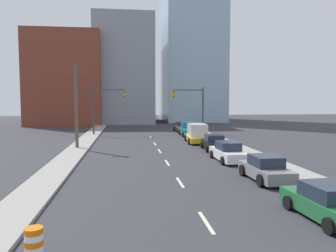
{
  "coord_description": "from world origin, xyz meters",
  "views": [
    {
      "loc": [
        -3.1,
        -4.95,
        4.84
      ],
      "look_at": [
        1.11,
        28.11,
        2.2
      ],
      "focal_mm": 35.0,
      "sensor_mm": 36.0,
      "label": 1
    }
  ],
  "objects": [
    {
      "name": "sidewalk_left",
      "position": [
        -7.86,
        46.82,
        0.09
      ],
      "size": [
        2.14,
        93.64,
        0.17
      ],
      "color": "gray",
      "rests_on": "ground"
    },
    {
      "name": "sidewalk_right",
      "position": [
        7.86,
        46.82,
        0.09
      ],
      "size": [
        2.14,
        93.64,
        0.17
      ],
      "color": "gray",
      "rests_on": "ground"
    },
    {
      "name": "lane_stripe_at_7m",
      "position": [
        0.0,
        7.41,
        0.0
      ],
      "size": [
        0.16,
        2.4,
        0.01
      ],
      "primitive_type": "cube",
      "color": "beige",
      "rests_on": "ground"
    },
    {
      "name": "lane_stripe_at_14m",
      "position": [
        0.0,
        13.78,
        0.0
      ],
      "size": [
        0.16,
        2.4,
        0.01
      ],
      "primitive_type": "cube",
      "color": "beige",
      "rests_on": "ground"
    },
    {
      "name": "lane_stripe_at_20m",
      "position": [
        0.0,
        19.87,
        0.0
      ],
      "size": [
        0.16,
        2.4,
        0.01
      ],
      "primitive_type": "cube",
      "color": "beige",
      "rests_on": "ground"
    },
    {
      "name": "lane_stripe_at_26m",
      "position": [
        0.0,
        25.78,
        0.0
      ],
      "size": [
        0.16,
        2.4,
        0.01
      ],
      "primitive_type": "cube",
      "color": "beige",
      "rests_on": "ground"
    },
    {
      "name": "lane_stripe_at_31m",
      "position": [
        0.0,
        30.94,
        0.0
      ],
      "size": [
        0.16,
        2.4,
        0.01
      ],
      "primitive_type": "cube",
      "color": "beige",
      "rests_on": "ground"
    },
    {
      "name": "lane_stripe_at_37m",
      "position": [
        0.0,
        37.49,
        0.0
      ],
      "size": [
        0.16,
        2.4,
        0.01
      ],
      "primitive_type": "cube",
      "color": "beige",
      "rests_on": "ground"
    },
    {
      "name": "building_brick_left",
      "position": [
        -14.82,
        64.33,
        8.94
      ],
      "size": [
        14.0,
        16.0,
        17.88
      ],
      "color": "brown",
      "rests_on": "ground"
    },
    {
      "name": "building_office_center",
      "position": [
        -3.48,
        68.33,
        10.91
      ],
      "size": [
        12.0,
        20.0,
        21.82
      ],
      "color": "gray",
      "rests_on": "ground"
    },
    {
      "name": "building_glass_right",
      "position": [
        12.03,
        72.33,
        18.38
      ],
      "size": [
        13.0,
        20.0,
        36.76
      ],
      "color": "#99B7CC",
      "rests_on": "ground"
    },
    {
      "name": "traffic_signal_left",
      "position": [
        -6.36,
        40.83,
        4.33
      ],
      "size": [
        4.55,
        0.35,
        6.68
      ],
      "color": "#38383D",
      "rests_on": "ground"
    },
    {
      "name": "traffic_signal_right",
      "position": [
        6.52,
        40.83,
        4.33
      ],
      "size": [
        4.55,
        0.35,
        6.68
      ],
      "color": "#38383D",
      "rests_on": "ground"
    },
    {
      "name": "utility_pole_left_mid",
      "position": [
        -7.98,
        28.09,
        4.29
      ],
      "size": [
        1.6,
        0.32,
        8.34
      ],
      "color": "brown",
      "rests_on": "ground"
    },
    {
      "name": "traffic_barrel",
      "position": [
        -5.96,
        5.21,
        0.47
      ],
      "size": [
        0.56,
        0.56,
        0.95
      ],
      "color": "orange",
      "rests_on": "ground"
    },
    {
      "name": "sedan_green",
      "position": [
        5.0,
        7.12,
        0.66
      ],
      "size": [
        2.3,
        4.5,
        1.45
      ],
      "rotation": [
        0.0,
        0.0,
        0.06
      ],
      "color": "#1E6033",
      "rests_on": "ground"
    },
    {
      "name": "sedan_gray",
      "position": [
        5.2,
        13.6,
        0.7
      ],
      "size": [
        2.15,
        4.41,
        1.52
      ],
      "rotation": [
        0.0,
        0.0,
        0.02
      ],
      "color": "slate",
      "rests_on": "ground"
    },
    {
      "name": "sedan_white",
      "position": [
        4.9,
        20.04,
        0.7
      ],
      "size": [
        2.11,
        4.83,
        1.54
      ],
      "rotation": [
        0.0,
        0.0,
        0.02
      ],
      "color": "silver",
      "rests_on": "ground"
    },
    {
      "name": "sedan_black",
      "position": [
        5.33,
        25.78,
        0.68
      ],
      "size": [
        2.28,
        4.55,
        1.51
      ],
      "rotation": [
        0.0,
        0.0,
        -0.05
      ],
      "color": "black",
      "rests_on": "ground"
    },
    {
      "name": "box_truck_yellow",
      "position": [
        4.86,
        31.35,
        1.02
      ],
      "size": [
        2.63,
        5.48,
        2.16
      ],
      "rotation": [
        0.0,
        0.0,
        -0.06
      ],
      "color": "gold",
      "rests_on": "ground"
    },
    {
      "name": "pickup_truck_teal",
      "position": [
        5.38,
        38.83,
        0.76
      ],
      "size": [
        2.47,
        5.26,
        1.84
      ],
      "rotation": [
        0.0,
        0.0,
        -0.01
      ],
      "color": "#196B75",
      "rests_on": "ground"
    },
    {
      "name": "sedan_brown",
      "position": [
        5.36,
        44.5,
        0.7
      ],
      "size": [
        2.22,
        4.56,
        1.54
      ],
      "rotation": [
        0.0,
        0.0,
        0.02
      ],
      "color": "brown",
      "rests_on": "ground"
    }
  ]
}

